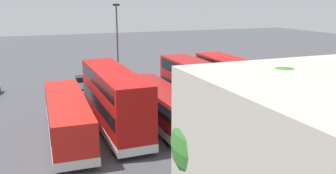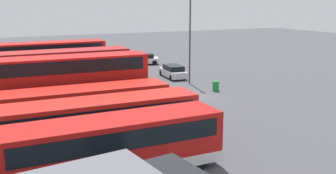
{
  "view_description": "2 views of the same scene",
  "coord_description": "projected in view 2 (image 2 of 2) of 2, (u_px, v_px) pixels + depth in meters",
  "views": [
    {
      "loc": [
        14.74,
        36.96,
        9.53
      ],
      "look_at": [
        1.74,
        4.16,
        1.03
      ],
      "focal_mm": 38.63,
      "sensor_mm": 36.0,
      "label": 1
    },
    {
      "loc": [
        -29.69,
        16.68,
        8.38
      ],
      "look_at": [
        -0.53,
        2.69,
        1.25
      ],
      "focal_mm": 41.72,
      "sensor_mm": 36.0,
      "label": 2
    }
  ],
  "objects": [
    {
      "name": "bus_single_deck_near_end",
      "position": [
        115.0,
        145.0,
        18.71
      ],
      "size": [
        2.62,
        10.73,
        2.95
      ],
      "color": "#B71411",
      "rests_on": "ground"
    },
    {
      "name": "bus_single_deck_second",
      "position": [
        96.0,
        123.0,
        22.18
      ],
      "size": [
        2.83,
        12.04,
        2.95
      ],
      "color": "red",
      "rests_on": "ground"
    },
    {
      "name": "ground_plane",
      "position": [
        192.0,
        97.0,
        34.99
      ],
      "size": [
        140.0,
        140.0,
        0.0
      ],
      "primitive_type": "plane",
      "color": "#47474C"
    },
    {
      "name": "car_small_green",
      "position": [
        173.0,
        71.0,
        43.56
      ],
      "size": [
        4.56,
        2.16,
        1.43
      ],
      "color": "silver",
      "rests_on": "ground"
    },
    {
      "name": "bus_single_deck_sixth",
      "position": [
        49.0,
        80.0,
        34.38
      ],
      "size": [
        2.68,
        11.28,
        2.95
      ],
      "color": "#A51919",
      "rests_on": "ground"
    },
    {
      "name": "bus_double_decker_fourth",
      "position": [
        66.0,
        85.0,
        28.14
      ],
      "size": [
        3.0,
        11.91,
        4.55
      ],
      "color": "#B71411",
      "rests_on": "ground"
    },
    {
      "name": "bus_double_decker_fifth",
      "position": [
        56.0,
        77.0,
        31.25
      ],
      "size": [
        2.64,
        11.7,
        4.55
      ],
      "color": "#A51919",
      "rests_on": "ground"
    },
    {
      "name": "lamp_post_tall",
      "position": [
        190.0,
        33.0,
        39.46
      ],
      "size": [
        0.7,
        0.3,
        9.15
      ],
      "color": "#38383D",
      "rests_on": "ground"
    },
    {
      "name": "bus_double_decker_seventh",
      "position": [
        43.0,
        64.0,
        37.51
      ],
      "size": [
        2.71,
        11.93,
        4.55
      ],
      "color": "#B71411",
      "rests_on": "ground"
    },
    {
      "name": "bus_single_deck_third",
      "position": [
        84.0,
        108.0,
        25.3
      ],
      "size": [
        2.92,
        11.1,
        2.95
      ],
      "color": "red",
      "rests_on": "ground"
    },
    {
      "name": "waste_bin_yellow",
      "position": [
        216.0,
        86.0,
        37.1
      ],
      "size": [
        0.6,
        0.6,
        0.95
      ],
      "primitive_type": "cylinder",
      "color": "#197F33",
      "rests_on": "ground"
    },
    {
      "name": "bus_single_deck_far_end",
      "position": [
        33.0,
        68.0,
        40.51
      ],
      "size": [
        2.97,
        12.06,
        2.95
      ],
      "color": "red",
      "rests_on": "ground"
    },
    {
      "name": "car_hatchback_silver",
      "position": [
        142.0,
        59.0,
        52.78
      ],
      "size": [
        3.04,
        4.79,
        1.43
      ],
      "color": "silver",
      "rests_on": "ground"
    }
  ]
}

